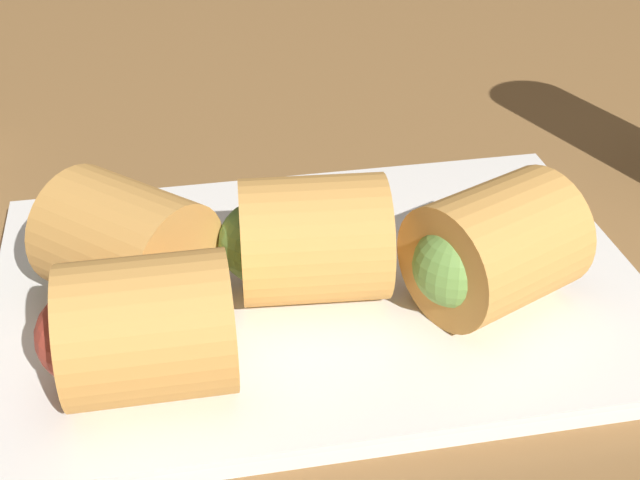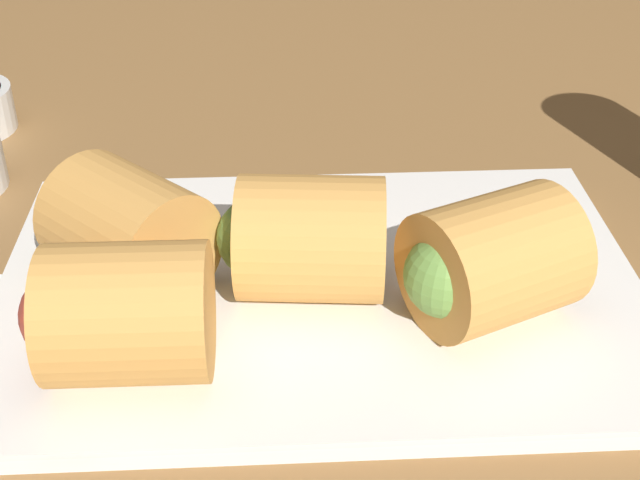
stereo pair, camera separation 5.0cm
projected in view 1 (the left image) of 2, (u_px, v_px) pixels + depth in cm
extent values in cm
cube|color=olive|center=(252.00, 357.00, 43.59)|extent=(180.00, 140.00, 2.00)
cube|color=white|center=(320.00, 295.00, 45.17)|extent=(30.94, 21.48, 1.20)
cube|color=white|center=(320.00, 283.00, 44.76)|extent=(32.18, 22.34, 0.30)
cylinder|color=#D19347|center=(314.00, 239.00, 42.30)|extent=(7.41, 6.69, 6.10)
sphere|color=#56843D|center=(260.00, 242.00, 42.08)|extent=(3.97, 3.97, 3.97)
cylinder|color=#D19347|center=(495.00, 247.00, 41.70)|extent=(8.82, 8.43, 6.10)
sphere|color=#6B9E47|center=(456.00, 265.00, 40.46)|extent=(3.97, 3.97, 3.97)
cylinder|color=#D19347|center=(148.00, 329.00, 36.53)|extent=(6.94, 6.15, 6.10)
sphere|color=#B23D2D|center=(84.00, 336.00, 36.15)|extent=(3.97, 3.97, 3.97)
cylinder|color=#D19347|center=(126.00, 245.00, 41.84)|extent=(9.19, 9.19, 6.10)
sphere|color=#6B9E47|center=(88.00, 230.00, 43.03)|extent=(3.97, 3.97, 3.97)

